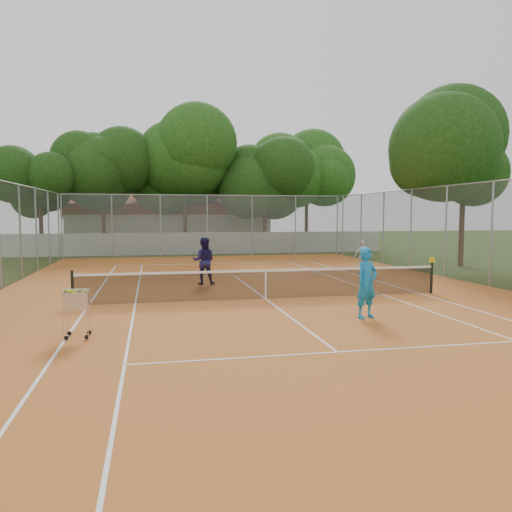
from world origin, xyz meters
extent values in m
plane|color=#1B350E|center=(0.00, 0.00, 0.00)|extent=(120.00, 120.00, 0.00)
cube|color=#B56123|center=(0.00, 0.00, 0.01)|extent=(18.00, 34.00, 0.02)
cube|color=white|center=(0.00, 0.00, 0.02)|extent=(10.98, 23.78, 0.01)
cube|color=black|center=(0.00, 0.00, 0.51)|extent=(11.88, 0.10, 0.98)
cube|color=slate|center=(0.00, 0.00, 2.00)|extent=(18.00, 34.00, 4.00)
cube|color=silver|center=(0.00, 19.00, 0.75)|extent=(26.00, 0.30, 1.50)
cube|color=beige|center=(-2.00, 29.00, 2.20)|extent=(16.40, 9.00, 4.40)
cube|color=black|center=(0.00, 22.00, 5.00)|extent=(29.00, 19.00, 10.00)
imported|color=#167EBF|center=(1.96, -3.42, 0.96)|extent=(0.80, 0.68, 1.87)
imported|color=#191644|center=(-1.59, 3.88, 0.94)|extent=(1.02, 0.86, 1.85)
imported|color=silver|center=(5.88, 5.59, 0.81)|extent=(0.95, 0.47, 1.57)
cube|color=silver|center=(-5.23, -4.10, 0.60)|extent=(0.74, 0.74, 1.15)
camera|label=1|loc=(-3.60, -15.59, 2.77)|focal=35.00mm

